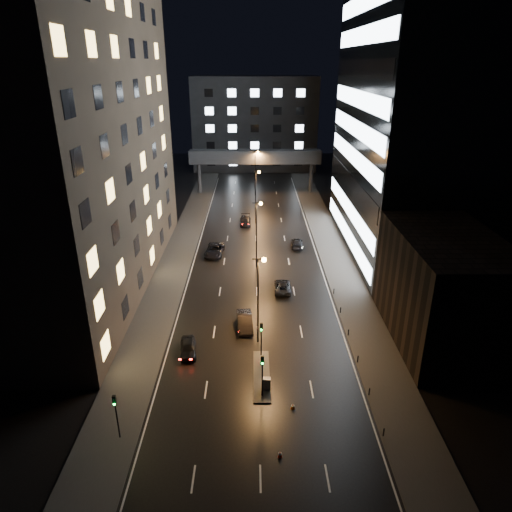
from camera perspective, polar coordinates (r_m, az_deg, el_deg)
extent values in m
plane|color=black|center=(79.94, 0.00, 2.22)|extent=(160.00, 160.00, 0.00)
cube|color=#383533|center=(76.22, -9.42, 0.88)|extent=(5.00, 110.00, 0.15)
cube|color=#383533|center=(76.38, 9.45, 0.92)|extent=(5.00, 110.00, 0.15)
cube|color=#2D2319|center=(63.23, -21.39, 13.84)|extent=(15.00, 48.00, 40.00)
cube|color=black|center=(53.25, 22.35, -3.81)|extent=(10.00, 18.00, 12.00)
cube|color=black|center=(75.36, 20.34, 17.19)|extent=(20.00, 36.00, 45.00)
cube|color=#333335|center=(133.63, -0.17, 16.26)|extent=(34.00, 14.00, 25.00)
cube|color=#333335|center=(106.56, -0.11, 12.31)|extent=(30.00, 3.00, 3.00)
cylinder|color=#333335|center=(108.34, -7.10, 9.61)|extent=(0.80, 0.80, 7.00)
cylinder|color=#333335|center=(108.46, 6.88, 9.64)|extent=(0.80, 0.80, 7.00)
cube|color=#383533|center=(46.45, 0.70, -14.70)|extent=(1.60, 8.00, 0.15)
cylinder|color=black|center=(47.39, 0.66, -11.10)|extent=(0.12, 0.12, 3.50)
cube|color=black|center=(46.19, 0.67, -8.85)|extent=(0.28, 0.22, 0.90)
sphere|color=#0CFF33|center=(46.22, 0.67, -9.23)|extent=(0.18, 0.18, 0.18)
cylinder|color=black|center=(42.96, 0.79, -15.24)|extent=(0.12, 0.12, 3.50)
cube|color=black|center=(41.63, 0.80, -12.87)|extent=(0.28, 0.22, 0.90)
sphere|color=#0CFF33|center=(41.68, 0.81, -13.29)|extent=(0.18, 0.18, 0.18)
cylinder|color=black|center=(40.78, -16.91, -19.23)|extent=(0.12, 0.12, 3.50)
cube|color=black|center=(39.36, -17.29, -16.84)|extent=(0.28, 0.22, 0.90)
sphere|color=#0CFF33|center=(39.44, -17.30, -17.29)|extent=(0.18, 0.18, 0.18)
cylinder|color=black|center=(41.56, 15.65, -20.52)|extent=(0.12, 0.12, 0.90)
cylinder|color=black|center=(45.15, 13.97, -16.20)|extent=(0.12, 0.12, 0.90)
cylinder|color=black|center=(48.99, 12.61, -12.53)|extent=(0.12, 0.12, 0.90)
cylinder|color=black|center=(53.03, 11.47, -9.40)|extent=(0.12, 0.12, 0.90)
cylinder|color=black|center=(57.21, 10.52, -6.72)|extent=(0.12, 0.12, 0.90)
cylinder|color=black|center=(61.52, 9.70, -4.41)|extent=(0.12, 0.12, 0.90)
cylinder|color=black|center=(48.75, 0.25, -5.77)|extent=(0.18, 0.18, 10.00)
cylinder|color=black|center=(46.53, 0.26, -0.37)|extent=(1.20, 0.12, 0.12)
sphere|color=#FF9E38|center=(46.58, 1.00, -0.49)|extent=(0.50, 0.50, 0.50)
cylinder|color=black|center=(66.95, 0.07, 2.54)|extent=(0.18, 0.18, 10.00)
cylinder|color=black|center=(65.35, 0.07, 6.65)|extent=(1.20, 0.12, 0.12)
sphere|color=#FF9E38|center=(65.39, 0.60, 6.57)|extent=(0.50, 0.50, 0.50)
cylinder|color=black|center=(85.95, -0.04, 7.25)|extent=(0.18, 0.18, 10.00)
cylinder|color=black|center=(84.72, -0.04, 10.50)|extent=(1.20, 0.12, 0.12)
sphere|color=#FF9E38|center=(84.75, 0.38, 10.44)|extent=(0.50, 0.50, 0.50)
cylinder|color=black|center=(105.33, -0.10, 10.23)|extent=(0.18, 0.18, 10.00)
cylinder|color=black|center=(104.32, -0.10, 12.91)|extent=(1.20, 0.12, 0.12)
sphere|color=#FF9E38|center=(104.35, 0.23, 12.86)|extent=(0.50, 0.50, 0.50)
imported|color=black|center=(49.71, -8.50, -11.26)|extent=(2.19, 4.27, 1.39)
imported|color=black|center=(53.43, -1.42, -8.18)|extent=(2.09, 4.96, 1.59)
imported|color=black|center=(73.06, -5.23, 0.72)|extent=(3.14, 6.00, 1.61)
imported|color=black|center=(86.69, -1.32, 4.43)|extent=(2.11, 5.06, 1.46)
imported|color=black|center=(61.68, 3.33, -3.81)|extent=(2.27, 4.67, 1.28)
imported|color=black|center=(76.26, 5.14, 1.61)|extent=(2.15, 4.75, 1.35)
cube|color=#525255|center=(44.42, 1.29, -15.65)|extent=(0.86, 0.60, 1.20)
cone|color=red|center=(38.94, 3.02, -23.51)|extent=(0.43, 0.43, 0.55)
cone|color=#FF630D|center=(42.90, 4.62, -18.21)|extent=(0.41, 0.41, 0.56)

